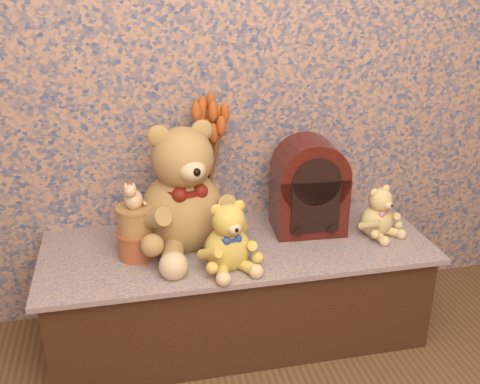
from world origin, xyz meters
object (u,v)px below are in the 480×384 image
object	(u,v)px
teddy_small	(377,208)
cat_figurine	(133,193)
ceramic_vase	(208,207)
biscuit_tin_lower	(137,244)
teddy_medium	(227,232)
cathedral_radio	(309,185)
teddy_large	(181,181)

from	to	relation	value
teddy_small	cat_figurine	bearing A→B (deg)	155.55
ceramic_vase	biscuit_tin_lower	bearing A→B (deg)	-146.46
biscuit_tin_lower	teddy_medium	bearing A→B (deg)	-24.09
teddy_medium	ceramic_vase	xyz separation A→B (m)	(-0.02, 0.34, -0.05)
cathedral_radio	cat_figurine	world-z (taller)	cathedral_radio
ceramic_vase	biscuit_tin_lower	size ratio (longest dim) A/B	1.29
teddy_large	cat_figurine	xyz separation A→B (m)	(-0.18, -0.07, -0.01)
cathedral_radio	cat_figurine	size ratio (longest dim) A/B	3.52
teddy_large	ceramic_vase	xyz separation A→B (m)	(0.12, 0.13, -0.17)
teddy_small	cathedral_radio	bearing A→B (deg)	135.57
teddy_small	biscuit_tin_lower	bearing A→B (deg)	155.55
teddy_small	cat_figurine	xyz separation A→B (m)	(-0.94, 0.01, 0.14)
ceramic_vase	biscuit_tin_lower	xyz separation A→B (m)	(-0.30, -0.20, -0.04)
teddy_large	teddy_medium	world-z (taller)	teddy_large
teddy_medium	teddy_small	xyz separation A→B (m)	(0.63, 0.13, -0.03)
ceramic_vase	teddy_small	bearing A→B (deg)	-17.77
biscuit_tin_lower	cat_figurine	xyz separation A→B (m)	(0.00, 0.00, 0.20)
cathedral_radio	ceramic_vase	bearing A→B (deg)	167.96
teddy_small	biscuit_tin_lower	xyz separation A→B (m)	(-0.94, 0.01, -0.06)
biscuit_tin_lower	cat_figurine	size ratio (longest dim) A/B	1.26
cat_figurine	teddy_medium	bearing A→B (deg)	-3.39
ceramic_vase	teddy_medium	bearing A→B (deg)	-87.04
teddy_medium	cathedral_radio	xyz separation A→B (m)	(0.38, 0.22, 0.06)
teddy_small	teddy_medium	bearing A→B (deg)	167.76
teddy_small	cathedral_radio	distance (m)	0.29
cathedral_radio	ceramic_vase	size ratio (longest dim) A/B	2.17
teddy_small	cat_figurine	size ratio (longest dim) A/B	2.01
teddy_medium	cat_figurine	bearing A→B (deg)	144.43
teddy_large	cathedral_radio	world-z (taller)	teddy_large
biscuit_tin_lower	cathedral_radio	bearing A→B (deg)	7.01
teddy_large	cat_figurine	distance (m)	0.19
cathedral_radio	cat_figurine	distance (m)	0.70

